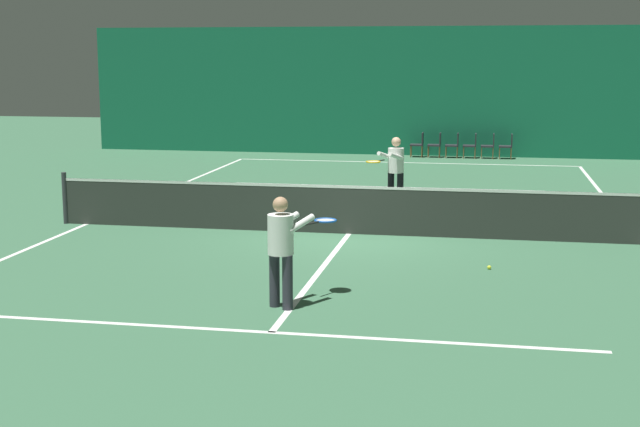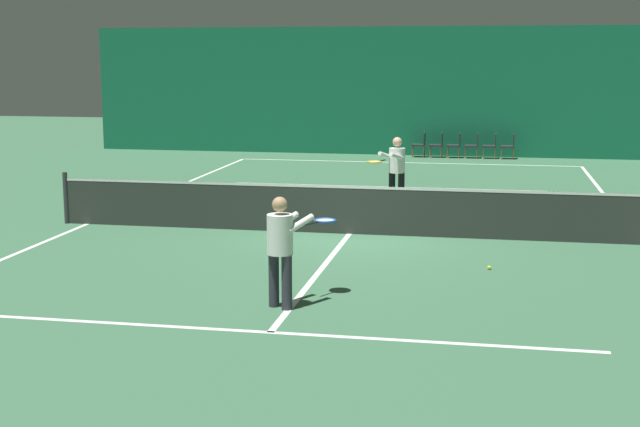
# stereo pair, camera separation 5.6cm
# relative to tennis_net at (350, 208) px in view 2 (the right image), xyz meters

# --- Properties ---
(ground_plane) EXTENTS (60.00, 60.00, 0.00)m
(ground_plane) POSITION_rel_tennis_net_xyz_m (0.00, 0.00, -0.51)
(ground_plane) COLOR #386647
(backdrop_curtain) EXTENTS (23.00, 0.12, 4.42)m
(backdrop_curtain) POSITION_rel_tennis_net_xyz_m (0.00, 14.16, 1.70)
(backdrop_curtain) COLOR #146042
(backdrop_curtain) RESTS_ON ground
(court_line_baseline_far) EXTENTS (11.00, 0.10, 0.00)m
(court_line_baseline_far) POSITION_rel_tennis_net_xyz_m (0.00, 11.90, -0.51)
(court_line_baseline_far) COLOR white
(court_line_baseline_far) RESTS_ON ground
(court_line_service_far) EXTENTS (8.25, 0.10, 0.00)m
(court_line_service_far) POSITION_rel_tennis_net_xyz_m (0.00, 6.40, -0.51)
(court_line_service_far) COLOR white
(court_line_service_far) RESTS_ON ground
(court_line_service_near) EXTENTS (8.25, 0.10, 0.00)m
(court_line_service_near) POSITION_rel_tennis_net_xyz_m (0.00, -6.40, -0.51)
(court_line_service_near) COLOR white
(court_line_service_near) RESTS_ON ground
(court_line_sideline_left) EXTENTS (0.10, 23.80, 0.00)m
(court_line_sideline_left) POSITION_rel_tennis_net_xyz_m (-5.50, 0.00, -0.51)
(court_line_sideline_left) COLOR white
(court_line_sideline_left) RESTS_ON ground
(court_line_centre) EXTENTS (0.10, 12.80, 0.00)m
(court_line_centre) POSITION_rel_tennis_net_xyz_m (0.00, 0.00, -0.51)
(court_line_centre) COLOR white
(court_line_centre) RESTS_ON ground
(tennis_net) EXTENTS (12.00, 0.10, 1.07)m
(tennis_net) POSITION_rel_tennis_net_xyz_m (0.00, 0.00, 0.00)
(tennis_net) COLOR #2D332D
(tennis_net) RESTS_ON ground
(player_near) EXTENTS (0.94, 1.30, 1.56)m
(player_near) POSITION_rel_tennis_net_xyz_m (-0.11, -5.25, 0.40)
(player_near) COLOR #2D2D38
(player_near) RESTS_ON ground
(player_far) EXTENTS (0.88, 1.34, 1.60)m
(player_far) POSITION_rel_tennis_net_xyz_m (0.54, 3.36, 0.42)
(player_far) COLOR black
(player_far) RESTS_ON ground
(courtside_chair_0) EXTENTS (0.44, 0.44, 0.84)m
(courtside_chair_0) POSITION_rel_tennis_net_xyz_m (0.32, 13.61, -0.03)
(courtside_chair_0) COLOR brown
(courtside_chair_0) RESTS_ON ground
(courtside_chair_1) EXTENTS (0.44, 0.44, 0.84)m
(courtside_chair_1) POSITION_rel_tennis_net_xyz_m (0.92, 13.61, -0.03)
(courtside_chair_1) COLOR brown
(courtside_chair_1) RESTS_ON ground
(courtside_chair_2) EXTENTS (0.44, 0.44, 0.84)m
(courtside_chair_2) POSITION_rel_tennis_net_xyz_m (1.51, 13.61, -0.03)
(courtside_chair_2) COLOR brown
(courtside_chair_2) RESTS_ON ground
(courtside_chair_3) EXTENTS (0.44, 0.44, 0.84)m
(courtside_chair_3) POSITION_rel_tennis_net_xyz_m (2.11, 13.61, -0.03)
(courtside_chair_3) COLOR brown
(courtside_chair_3) RESTS_ON ground
(courtside_chair_4) EXTENTS (0.44, 0.44, 0.84)m
(courtside_chair_4) POSITION_rel_tennis_net_xyz_m (2.71, 13.61, -0.03)
(courtside_chair_4) COLOR brown
(courtside_chair_4) RESTS_ON ground
(courtside_chair_5) EXTENTS (0.44, 0.44, 0.84)m
(courtside_chair_5) POSITION_rel_tennis_net_xyz_m (3.30, 13.61, -0.03)
(courtside_chair_5) COLOR brown
(courtside_chair_5) RESTS_ON ground
(tennis_ball) EXTENTS (0.07, 0.07, 0.07)m
(tennis_ball) POSITION_rel_tennis_net_xyz_m (2.70, -2.47, -0.48)
(tennis_ball) COLOR #D1DB33
(tennis_ball) RESTS_ON ground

